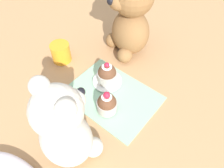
% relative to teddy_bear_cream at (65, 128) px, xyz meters
% --- Properties ---
extents(ground_plane, '(4.00, 4.00, 0.00)m').
position_rel_teddy_bear_cream_xyz_m(ground_plane, '(0.03, -0.19, -0.11)').
color(ground_plane, tan).
extents(knitted_placemat, '(0.26, 0.19, 0.01)m').
position_rel_teddy_bear_cream_xyz_m(knitted_placemat, '(0.03, -0.19, -0.11)').
color(knitted_placemat, '#8EBC99').
rests_on(knitted_placemat, ground_plane).
extents(teddy_bear_cream, '(0.13, 0.13, 0.24)m').
position_rel_teddy_bear_cream_xyz_m(teddy_bear_cream, '(0.00, 0.00, 0.00)').
color(teddy_bear_cream, beige).
rests_on(teddy_bear_cream, ground_plane).
extents(teddy_bear_tan, '(0.17, 0.16, 0.28)m').
position_rel_teddy_bear_cream_xyz_m(teddy_bear_tan, '(0.12, -0.39, 0.02)').
color(teddy_bear_tan, olive).
rests_on(teddy_bear_tan, ground_plane).
extents(cupcake_near_cream_bear, '(0.06, 0.06, 0.07)m').
position_rel_teddy_bear_cream_xyz_m(cupcake_near_cream_bear, '(0.01, -0.14, -0.08)').
color(cupcake_near_cream_bear, '#B2ADA3').
rests_on(cupcake_near_cream_bear, knitted_placemat).
extents(saucer_plate, '(0.09, 0.09, 0.01)m').
position_rel_teddy_bear_cream_xyz_m(saucer_plate, '(0.07, -0.22, -0.10)').
color(saucer_plate, white).
rests_on(saucer_plate, knitted_placemat).
extents(cupcake_near_tan_bear, '(0.06, 0.06, 0.07)m').
position_rel_teddy_bear_cream_xyz_m(cupcake_near_tan_bear, '(0.07, -0.22, -0.07)').
color(cupcake_near_tan_bear, '#B2ADA3').
rests_on(cupcake_near_tan_bear, saucer_plate).
extents(juice_glass, '(0.06, 0.06, 0.06)m').
position_rel_teddy_bear_cream_xyz_m(juice_glass, '(0.26, -0.20, -0.08)').
color(juice_glass, orange).
rests_on(juice_glass, ground_plane).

